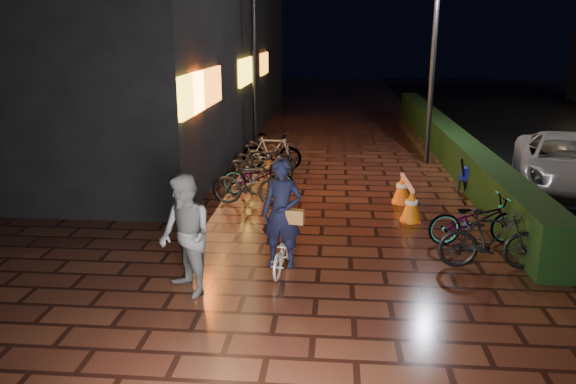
# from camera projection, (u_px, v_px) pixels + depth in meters

# --- Properties ---
(ground) EXTENTS (80.00, 80.00, 0.00)m
(ground) POSITION_uv_depth(u_px,v_px,m) (349.00, 236.00, 11.17)
(ground) COLOR #381911
(ground) RESTS_ON ground
(hedge) EXTENTS (0.70, 20.00, 1.00)m
(hedge) POSITION_uv_depth(u_px,v_px,m) (446.00, 140.00, 18.42)
(hedge) COLOR black
(hedge) RESTS_ON ground
(bystander_person) EXTENTS (1.15, 1.17, 1.90)m
(bystander_person) POSITION_uv_depth(u_px,v_px,m) (185.00, 236.00, 8.47)
(bystander_person) COLOR slate
(bystander_person) RESTS_ON ground
(van) EXTENTS (3.60, 5.58, 1.43)m
(van) POSITION_uv_depth(u_px,v_px,m) (568.00, 164.00, 14.03)
(van) COLOR #A3A4A8
(van) RESTS_ON ground
(storefront_block) EXTENTS (12.09, 22.00, 9.00)m
(storefront_block) POSITION_uv_depth(u_px,v_px,m) (101.00, 16.00, 21.72)
(storefront_block) COLOR black
(storefront_block) RESTS_ON ground
(lamp_post_hedge) EXTENTS (0.55, 0.20, 5.71)m
(lamp_post_hedge) POSITION_uv_depth(u_px,v_px,m) (433.00, 59.00, 16.53)
(lamp_post_hedge) COLOR black
(lamp_post_hedge) RESTS_ON ground
(lamp_post_sf) EXTENTS (0.51, 0.26, 5.40)m
(lamp_post_sf) POSITION_uv_depth(u_px,v_px,m) (254.00, 61.00, 18.62)
(lamp_post_sf) COLOR black
(lamp_post_sf) RESTS_ON ground
(cyclist) EXTENTS (0.74, 1.43, 1.97)m
(cyclist) POSITION_uv_depth(u_px,v_px,m) (283.00, 230.00, 9.33)
(cyclist) COLOR white
(cyclist) RESTS_ON ground
(traffic_barrier) EXTENTS (0.51, 1.79, 0.72)m
(traffic_barrier) POSITION_uv_depth(u_px,v_px,m) (406.00, 196.00, 12.58)
(traffic_barrier) COLOR orange
(traffic_barrier) RESTS_ON ground
(cart_assembly) EXTENTS (0.59, 0.54, 0.98)m
(cart_assembly) POSITION_uv_depth(u_px,v_px,m) (468.00, 175.00, 13.90)
(cart_assembly) COLOR black
(cart_assembly) RESTS_ON ground
(parked_bikes_storefront) EXTENTS (1.99, 5.35, 1.06)m
(parked_bikes_storefront) POSITION_uv_depth(u_px,v_px,m) (263.00, 162.00, 15.27)
(parked_bikes_storefront) COLOR black
(parked_bikes_storefront) RESTS_ON ground
(parked_bikes_hedge) EXTENTS (1.90, 1.89, 1.06)m
(parked_bikes_hedge) POSITION_uv_depth(u_px,v_px,m) (483.00, 228.00, 10.11)
(parked_bikes_hedge) COLOR black
(parked_bikes_hedge) RESTS_ON ground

